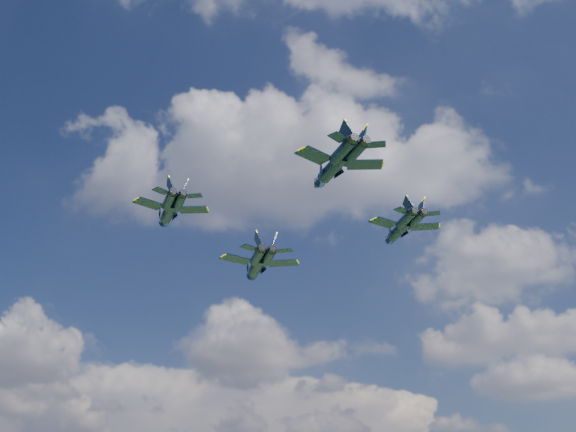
# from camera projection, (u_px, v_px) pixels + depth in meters

# --- Properties ---
(jet_lead) EXTENTS (12.88, 17.87, 4.24)m
(jet_lead) POSITION_uv_depth(u_px,v_px,m) (257.00, 266.00, 125.87)
(jet_lead) COLOR black
(jet_left) EXTENTS (10.23, 13.85, 3.34)m
(jet_left) POSITION_uv_depth(u_px,v_px,m) (168.00, 212.00, 104.51)
(jet_left) COLOR black
(jet_right) EXTENTS (10.84, 15.00, 3.56)m
(jet_right) POSITION_uv_depth(u_px,v_px,m) (399.00, 230.00, 113.92)
(jet_right) COLOR black
(jet_slot) EXTENTS (11.53, 15.48, 3.76)m
(jet_slot) POSITION_uv_depth(u_px,v_px,m) (332.00, 168.00, 94.80)
(jet_slot) COLOR black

